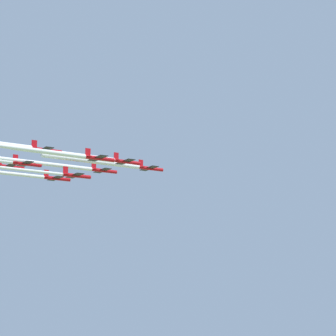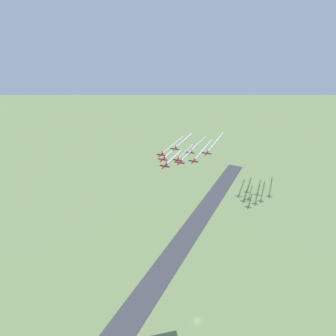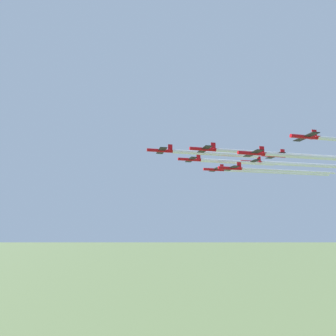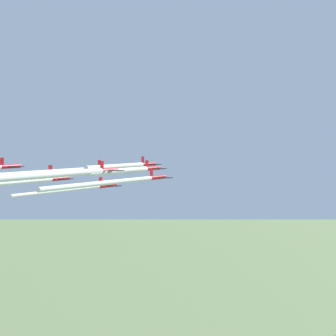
% 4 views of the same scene
% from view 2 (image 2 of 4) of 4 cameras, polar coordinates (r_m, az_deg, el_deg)
% --- Properties ---
extents(ground_plane, '(3000.00, 3000.00, 0.00)m').
position_cam_2_polar(ground_plane, '(208.18, 6.41, -30.18)').
color(ground_plane, '#6B7F4C').
extents(runway_strip, '(373.13, 316.13, 0.20)m').
position_cam_2_polar(runway_strip, '(237.33, -0.65, -20.84)').
color(runway_strip, '#38383D').
rests_on(runway_strip, ground_plane).
extents(jet_0, '(7.44, 7.31, 2.69)m').
position_cam_2_polar(jet_0, '(182.06, -0.75, 0.38)').
color(jet_0, '#B20C14').
extents(jet_1, '(7.44, 7.31, 2.69)m').
position_cam_2_polar(jet_1, '(189.70, 2.54, 1.17)').
color(jet_1, '#B20C14').
extents(jet_2, '(7.44, 7.31, 2.69)m').
position_cam_2_polar(jet_2, '(194.46, -1.18, 1.84)').
color(jet_2, '#B20C14').
extents(jet_3, '(7.44, 7.31, 2.69)m').
position_cam_2_polar(jet_3, '(198.60, 5.55, 1.45)').
color(jet_3, '#B20C14').
extents(jet_4, '(7.44, 7.31, 2.69)m').
position_cam_2_polar(jet_4, '(203.29, 1.91, 1.71)').
color(jet_4, '#B20C14').
extents(jet_5, '(7.44, 7.31, 2.69)m').
position_cam_2_polar(jet_5, '(207.36, -1.56, 2.87)').
color(jet_5, '#B20C14').
extents(jet_6, '(7.44, 7.31, 2.69)m').
position_cam_2_polar(jet_6, '(205.83, 8.40, 3.17)').
color(jet_6, '#B20C14').
extents(jet_7, '(7.44, 7.31, 2.69)m').
position_cam_2_polar(jet_7, '(209.97, 4.81, 3.34)').
color(jet_7, '#B20C14').
extents(jet_8, '(7.44, 7.31, 2.69)m').
position_cam_2_polar(jet_8, '(213.93, 1.39, 4.16)').
color(jet_8, '#B20C14').
extents(smoke_trail_0, '(24.45, 18.02, 1.22)m').
position_cam_2_polar(smoke_trail_0, '(197.49, 1.42, 2.40)').
color(smoke_trail_0, white).
extents(smoke_trail_1, '(37.27, 27.16, 1.08)m').
position_cam_2_polar(smoke_trail_1, '(212.58, 5.10, 3.78)').
color(smoke_trail_1, white).
extents(smoke_trail_2, '(23.67, 17.49, 1.29)m').
position_cam_2_polar(smoke_trail_2, '(209.54, 0.84, 3.59)').
color(smoke_trail_2, white).
extents(smoke_trail_3, '(42.55, 30.90, 0.99)m').
position_cam_2_polar(smoke_trail_3, '(224.88, 7.94, 4.20)').
color(smoke_trail_3, white).
extents(smoke_trail_4, '(29.61, 21.53, 0.74)m').
position_cam_2_polar(smoke_trail_4, '(222.08, 3.99, 3.73)').
color(smoke_trail_4, white).
extents(smoke_trail_5, '(38.31, 27.87, 0.99)m').
position_cam_2_polar(smoke_trail_5, '(230.38, 1.27, 5.18)').
color(smoke_trail_5, white).
extents(smoke_trail_6, '(45.26, 32.86, 1.01)m').
position_cam_2_polar(smoke_trail_6, '(234.29, 10.49, 5.75)').
color(smoke_trail_6, white).
extents(smoke_trail_7, '(33.63, 24.48, 0.91)m').
position_cam_2_polar(smoke_trail_7, '(231.47, 6.77, 5.34)').
color(smoke_trail_7, white).
extents(smoke_trail_8, '(33.19, 24.35, 1.39)m').
position_cam_2_polar(smoke_trail_8, '(234.68, 3.58, 6.03)').
color(smoke_trail_8, white).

